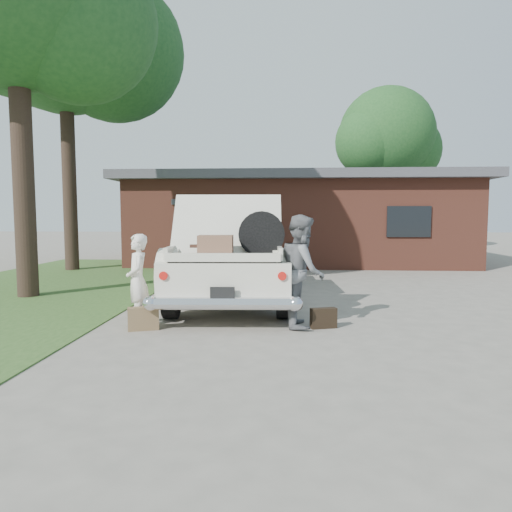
{
  "coord_description": "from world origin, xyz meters",
  "views": [
    {
      "loc": [
        0.46,
        -7.04,
        1.77
      ],
      "look_at": [
        0.0,
        0.6,
        1.1
      ],
      "focal_mm": 32.0,
      "sensor_mm": 36.0,
      "label": 1
    }
  ],
  "objects": [
    {
      "name": "ground",
      "position": [
        0.0,
        0.0,
        0.0
      ],
      "size": [
        90.0,
        90.0,
        0.0
      ],
      "primitive_type": "plane",
      "color": "gray",
      "rests_on": "ground"
    },
    {
      "name": "grass_strip",
      "position": [
        -5.5,
        3.0,
        0.01
      ],
      "size": [
        6.0,
        16.0,
        0.02
      ],
      "primitive_type": "cube",
      "color": "#2D4C1E",
      "rests_on": "ground"
    },
    {
      "name": "house",
      "position": [
        0.98,
        11.47,
        1.67
      ],
      "size": [
        12.8,
        7.8,
        3.3
      ],
      "color": "brown",
      "rests_on": "ground"
    },
    {
      "name": "tree_back",
      "position": [
        -6.42,
        7.54,
        7.77
      ],
      "size": [
        7.02,
        6.1,
        11.17
      ],
      "color": "#38281E",
      "rests_on": "ground"
    },
    {
      "name": "tree_right",
      "position": [
        5.85,
        17.4,
        5.7
      ],
      "size": [
        5.66,
        4.92,
        8.42
      ],
      "color": "#38281E",
      "rests_on": "ground"
    },
    {
      "name": "sedan",
      "position": [
        -0.58,
        2.54,
        0.83
      ],
      "size": [
        2.46,
        5.78,
        2.15
      ],
      "rotation": [
        0.0,
        0.0,
        0.05
      ],
      "color": "beige",
      "rests_on": "ground"
    },
    {
      "name": "woman_left",
      "position": [
        -1.88,
        0.1,
        0.74
      ],
      "size": [
        0.54,
        0.64,
        1.49
      ],
      "primitive_type": "imported",
      "rotation": [
        0.0,
        0.0,
        -1.18
      ],
      "color": "white",
      "rests_on": "ground"
    },
    {
      "name": "woman_right",
      "position": [
        0.76,
        0.24,
        0.9
      ],
      "size": [
        0.72,
        0.9,
        1.8
      ],
      "primitive_type": "imported",
      "rotation": [
        0.0,
        0.0,
        1.62
      ],
      "color": "slate",
      "rests_on": "ground"
    },
    {
      "name": "suitcase_left",
      "position": [
        -1.71,
        -0.19,
        0.18
      ],
      "size": [
        0.49,
        0.29,
        0.36
      ],
      "primitive_type": "cube",
      "rotation": [
        0.0,
        0.0,
        0.32
      ],
      "color": "brown",
      "rests_on": "ground"
    },
    {
      "name": "suitcase_right",
      "position": [
        1.1,
        0.11,
        0.16
      ],
      "size": [
        0.44,
        0.25,
        0.32
      ],
      "primitive_type": "cube",
      "rotation": [
        0.0,
        0.0,
        0.29
      ],
      "color": "black",
      "rests_on": "ground"
    }
  ]
}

